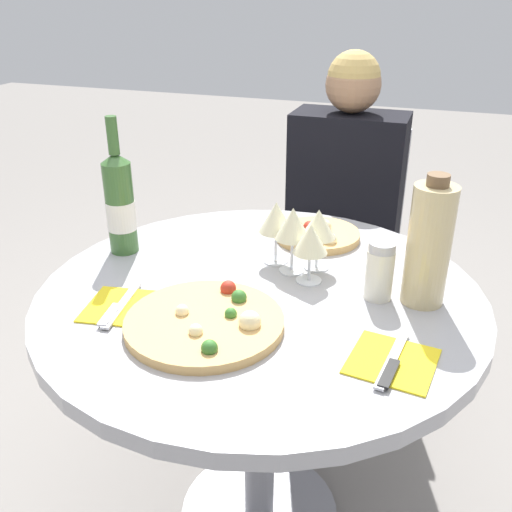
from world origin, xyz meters
name	(u,v)px	position (x,y,z in m)	size (l,w,h in m)	color
dining_table	(260,334)	(0.00, 0.00, 0.60)	(1.00, 1.00, 0.72)	gray
chair_behind_diner	(344,253)	(0.04, 0.86, 0.43)	(0.37, 0.37, 0.89)	silver
seated_diner	(338,249)	(0.04, 0.72, 0.51)	(0.37, 0.42, 1.16)	black
pizza_large	(207,322)	(-0.05, -0.18, 0.73)	(0.32, 0.32, 0.05)	tan
pizza_small_far	(317,234)	(0.05, 0.32, 0.73)	(0.23, 0.23, 0.05)	tan
wine_bottle	(120,204)	(-0.40, 0.08, 0.85)	(0.07, 0.07, 0.34)	#38602D
tall_carafe	(429,245)	(0.35, 0.07, 0.85)	(0.09, 0.09, 0.29)	tan
sugar_shaker	(380,271)	(0.25, 0.05, 0.78)	(0.06, 0.06, 0.13)	silver
wine_glass_front_right	(310,240)	(0.09, 0.08, 0.82)	(0.08, 0.08, 0.14)	silver
wine_glass_back_left	(276,218)	(-0.01, 0.15, 0.83)	(0.08, 0.08, 0.16)	silver
wine_glass_back_right	(318,225)	(0.09, 0.15, 0.83)	(0.08, 0.08, 0.15)	silver
wine_glass_center	(293,225)	(0.04, 0.11, 0.84)	(0.08, 0.08, 0.16)	silver
place_setting_left	(121,307)	(-0.25, -0.17, 0.72)	(0.17, 0.19, 0.01)	yellow
place_setting_right	(392,362)	(0.32, -0.18, 0.72)	(0.17, 0.19, 0.01)	yellow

